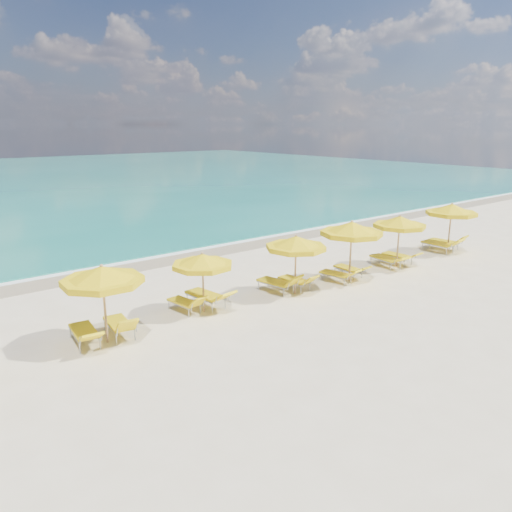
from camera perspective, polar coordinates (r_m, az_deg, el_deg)
ground_plane at (r=18.45m, az=2.93°, el=-4.54°), size 120.00×120.00×0.00m
wet_sand_band at (r=24.22m, az=-8.78°, el=0.04°), size 120.00×2.60×0.01m
foam_line at (r=24.90m, az=-9.71°, el=0.40°), size 120.00×1.20×0.03m
whitecap_far at (r=42.29m, az=-10.78°, el=6.25°), size 18.00×0.30×0.05m
umbrella_1 at (r=14.56m, az=-17.17°, el=-2.20°), size 2.97×2.97×2.36m
umbrella_2 at (r=16.41m, az=-6.14°, el=-0.61°), size 2.52×2.52×2.07m
umbrella_3 at (r=18.13m, az=4.59°, el=1.43°), size 2.56×2.56×2.26m
umbrella_4 at (r=19.93m, az=10.88°, el=3.01°), size 2.49×2.49×2.49m
umbrella_5 at (r=22.63m, az=16.10°, el=3.70°), size 2.29×2.29×2.31m
umbrella_6 at (r=26.02m, az=21.44°, el=4.91°), size 3.17×3.17×2.45m
lounger_1_left at (r=15.24m, az=-18.95°, el=-8.73°), size 0.85×1.95×0.76m
lounger_1_right at (r=15.52m, az=-15.31°, el=-8.01°), size 0.81×1.82×0.87m
lounger_2_left at (r=16.98m, az=-8.11°, el=-5.69°), size 0.75×1.64×0.76m
lounger_2_right at (r=17.34m, az=-5.64°, el=-5.02°), size 0.92×2.10×0.83m
lounger_3_left at (r=18.73m, az=2.38°, el=-3.48°), size 0.91×1.90×0.88m
lounger_3_right at (r=19.15m, az=4.52°, el=-3.17°), size 0.66×1.73×0.75m
lounger_4_left at (r=20.15m, az=9.21°, el=-2.41°), size 0.83×1.75×0.71m
lounger_4_right at (r=21.01m, az=10.57°, el=-1.78°), size 0.60×1.69×0.65m
lounger_5_left at (r=22.74m, az=14.65°, el=-0.67°), size 0.87×1.99×0.72m
lounger_5_right at (r=23.48m, az=15.92°, el=-0.30°), size 0.63×1.82×0.70m
lounger_6_left at (r=26.19m, az=20.15°, el=0.96°), size 0.69×2.01×0.87m
lounger_6_right at (r=26.95m, az=20.75°, el=1.25°), size 0.77×1.89×0.87m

